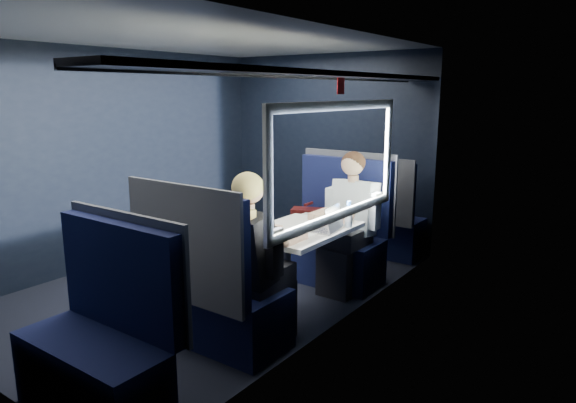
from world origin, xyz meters
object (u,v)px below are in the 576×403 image
Objects in this scene: seat_row_front at (376,220)px; woman at (253,252)px; laptop at (328,224)px; seat_bay_far at (213,293)px; seat_bay_near at (334,237)px; man at (349,216)px; seat_row_back at (102,343)px; bottle_small at (349,215)px; cup at (349,217)px; table at (301,237)px.

woman is at bearing -84.30° from seat_row_front.
seat_bay_far is at bearing -113.69° from laptop.
seat_bay_near is at bearing 90.40° from seat_bay_far.
woman is at bearing -90.00° from man.
bottle_small is at bearing 76.92° from seat_row_back.
seat_bay_near is 15.65× the size of cup.
seat_bay_near is 0.92m from seat_row_front.
bottle_small is at bearing -50.78° from seat_bay_near.
table is 1.82m from seat_row_front.
seat_row_back is at bearing -89.74° from seat_bay_near.
woman reaches higher than seat_row_front.
seat_bay_far reaches higher than bottle_small.
seat_row_front is 1.00× the size of seat_row_back.
woman is at bearing -80.58° from seat_bay_near.
seat_bay_near is 0.69m from cup.
laptop is at bearing 78.24° from woman.
seat_row_back is (0.00, -0.92, -0.00)m from seat_bay_far.
bottle_small is at bearing 76.75° from woman.
man is 0.30m from cup.
table is 1.82m from seat_row_back.
woman is (0.25, 1.09, 0.32)m from seat_row_back.
seat_bay_far is at bearing -106.43° from cup.
seat_bay_far is at bearing -146.18° from woman.
man is 1.41m from woman.
seat_row_back reaches higher than table.
seat_bay_far is 0.92m from seat_row_back.
seat_bay_far is 4.02× the size of laptop.
cup is at bearing -61.95° from man.
seat_bay_near is at bearing 146.51° from man.
bottle_small is at bearing -61.83° from man.
man reaches higher than laptop.
seat_row_front reaches higher than table.
seat_bay_far reaches higher than table.
laptop is 1.42× the size of bottle_small.
cup is (0.14, 1.15, 0.05)m from woman.
woman is (0.25, -2.50, 0.32)m from seat_row_front.
cup is (0.40, -0.43, 0.36)m from seat_bay_near.
cup is (0.14, -0.26, 0.06)m from man.
seat_row_back is at bearing -90.00° from seat_bay_far.
cup is (0.39, 2.24, 0.37)m from seat_row_back.
seat_row_front reaches higher than laptop.
seat_bay_far is 0.95× the size of woman.
laptop is 0.23m from bottle_small.
man is (0.25, 1.57, 0.30)m from seat_bay_far.
seat_row_front is at bearing 107.45° from bottle_small.
seat_bay_far is 2.67m from seat_row_front.
seat_row_back reaches higher than bottle_small.
cup is (-0.02, 0.38, -0.02)m from laptop.
seat_bay_near is at bearing 132.79° from cup.
seat_row_front is 1.66m from bottle_small.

